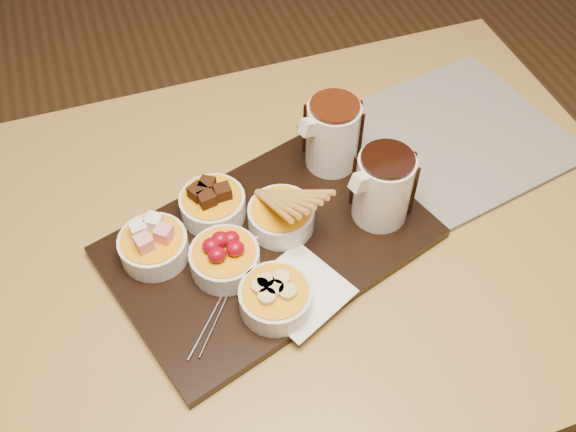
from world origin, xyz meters
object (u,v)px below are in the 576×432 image
object	(u,v)px
dining_table	(269,275)
pitcher_dark_chocolate	(383,188)
bowl_strawberries	(225,260)
pitcher_milk_chocolate	(333,136)
newspaper	(442,142)
serving_board	(269,242)

from	to	relation	value
dining_table	pitcher_dark_chocolate	xyz separation A→B (m)	(0.17, -0.02, 0.17)
dining_table	bowl_strawberries	world-z (taller)	bowl_strawberries
pitcher_milk_chocolate	newspaper	distance (m)	0.22
bowl_strawberries	pitcher_dark_chocolate	bearing A→B (deg)	4.78
serving_board	dining_table	bearing A→B (deg)	63.96
newspaper	pitcher_dark_chocolate	bearing A→B (deg)	-157.06
pitcher_milk_chocolate	dining_table	bearing A→B (deg)	-161.13
newspaper	serving_board	bearing A→B (deg)	-173.59
serving_board	pitcher_milk_chocolate	distance (m)	0.20
pitcher_dark_chocolate	pitcher_milk_chocolate	size ratio (longest dim) A/B	1.00
serving_board	pitcher_dark_chocolate	bearing A→B (deg)	-19.98
dining_table	bowl_strawberries	distance (m)	0.16
dining_table	newspaper	distance (m)	0.37
pitcher_dark_chocolate	pitcher_milk_chocolate	world-z (taller)	same
pitcher_dark_chocolate	serving_board	bearing A→B (deg)	160.02
dining_table	bowl_strawberries	bearing A→B (deg)	-151.23
pitcher_milk_chocolate	newspaper	xyz separation A→B (m)	(0.20, -0.01, -0.07)
serving_board	bowl_strawberries	xyz separation A→B (m)	(-0.07, -0.03, 0.03)
pitcher_dark_chocolate	newspaper	xyz separation A→B (m)	(0.17, 0.12, -0.07)
serving_board	pitcher_milk_chocolate	size ratio (longest dim) A/B	3.97
bowl_strawberries	pitcher_milk_chocolate	world-z (taller)	pitcher_milk_chocolate
bowl_strawberries	newspaper	xyz separation A→B (m)	(0.42, 0.14, -0.03)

